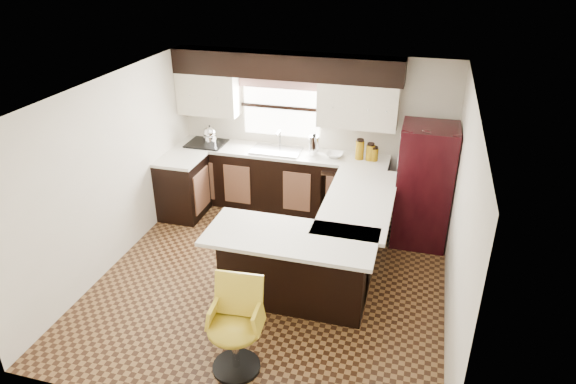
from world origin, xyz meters
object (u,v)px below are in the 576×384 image
(refrigerator, at_px, (424,186))
(bar_chair, at_px, (234,329))
(peninsula_long, at_px, (353,233))
(peninsula_return, at_px, (294,269))

(refrigerator, distance_m, bar_chair, 3.41)
(peninsula_long, height_order, refrigerator, refrigerator)
(peninsula_return, bearing_deg, bar_chair, -103.25)
(refrigerator, xyz_separation_m, bar_chair, (-1.62, -2.98, -0.36))
(bar_chair, bearing_deg, peninsula_long, 65.34)
(peninsula_long, xyz_separation_m, bar_chair, (-0.80, -2.16, 0.04))
(peninsula_long, distance_m, bar_chair, 2.30)
(peninsula_long, distance_m, peninsula_return, 1.11)
(peninsula_long, relative_size, peninsula_return, 1.18)
(peninsula_return, bearing_deg, peninsula_long, 61.70)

